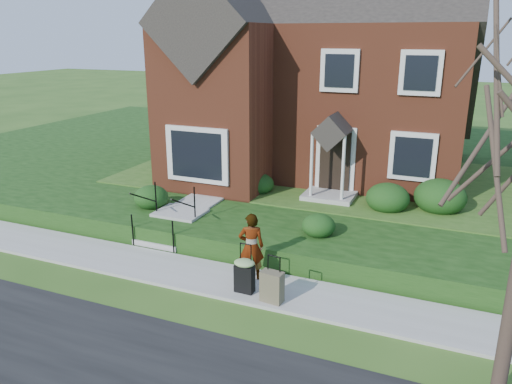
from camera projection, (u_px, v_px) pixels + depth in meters
The scene contains 10 objects.
ground at pixel (221, 281), 11.98m from camera, with size 120.00×120.00×0.00m, color #2D5119.
sidewalk at pixel (221, 280), 11.97m from camera, with size 60.00×1.60×0.08m, color #9E9B93.
terrace at pixel (432, 175), 19.99m from camera, with size 44.00×20.00×0.60m, color #14340E.
walkway at pixel (221, 188), 17.11m from camera, with size 1.20×6.00×0.06m, color #9E9B93.
main_house at pixel (327, 46), 18.91m from camera, with size 10.40×10.20×9.40m.
front_steps at pixel (172, 223), 14.38m from camera, with size 1.40×2.02×1.50m.
foundation_shrubs at pixel (299, 186), 15.86m from camera, with size 10.47×4.47×1.07m.
woman at pixel (251, 247), 11.72m from camera, with size 0.60×0.40×1.65m, color #999999.
suitcase_black at pixel (244, 274), 11.22m from camera, with size 0.48×0.40×1.16m.
suitcase_olive at pixel (272, 287), 10.83m from camera, with size 0.52×0.33×1.06m.
Camera 1 is at (4.94, -9.61, 5.67)m, focal length 35.00 mm.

